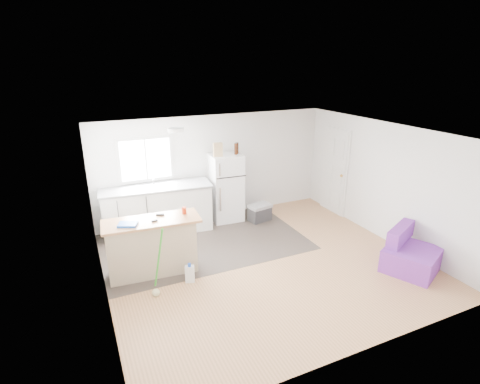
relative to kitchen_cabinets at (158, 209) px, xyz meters
name	(u,v)px	position (x,y,z in m)	size (l,w,h in m)	color
room	(265,202)	(1.45, -2.14, 0.67)	(5.51, 5.01, 2.41)	#A87346
vinyl_zone	(204,242)	(0.73, -0.89, -0.52)	(4.05, 2.50, 0.00)	#322A25
window	(146,159)	(-0.10, 0.34, 1.02)	(1.18, 0.06, 0.98)	white
interior_door	(335,171)	(4.17, -0.59, 0.49)	(0.11, 0.92, 2.10)	white
ceiling_fixture	(176,130)	(0.25, -0.94, 1.83)	(0.30, 0.30, 0.07)	white
kitchen_cabinets	(158,209)	(0.00, 0.00, 0.00)	(2.37, 0.93, 1.33)	white
peninsula	(152,246)	(-0.47, -1.62, -0.02)	(1.66, 0.74, 1.00)	tan
refrigerator	(226,188)	(1.60, 0.02, 0.25)	(0.72, 0.69, 1.56)	white
cooler	(259,212)	(2.26, -0.39, -0.33)	(0.57, 0.44, 0.39)	#2F2F31
purple_seat	(410,255)	(3.71, -3.40, -0.26)	(1.15, 1.15, 0.73)	purple
cleaner_jug	(190,274)	(0.02, -2.18, -0.38)	(0.18, 0.16, 0.34)	white
mop	(157,281)	(-0.56, -2.31, -0.29)	(0.26, 0.31, 1.15)	green
red_cup	(184,210)	(0.14, -1.58, 0.53)	(0.08, 0.08, 0.12)	red
blue_tray	(128,224)	(-0.83, -1.68, 0.49)	(0.30, 0.22, 0.04)	blue
tool_a	(160,215)	(-0.26, -1.48, 0.49)	(0.14, 0.05, 0.03)	black
tool_b	(155,221)	(-0.40, -1.70, 0.48)	(0.10, 0.04, 0.03)	black
cardboard_box	(218,150)	(1.38, -0.07, 1.18)	(0.20, 0.10, 0.30)	tan
bottle_left	(236,149)	(1.81, -0.08, 1.16)	(0.07, 0.07, 0.25)	#331609
bottle_right	(237,148)	(1.87, 0.00, 1.16)	(0.07, 0.07, 0.25)	#331609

